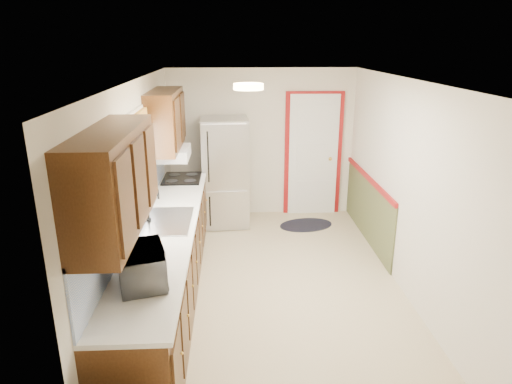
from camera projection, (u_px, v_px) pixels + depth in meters
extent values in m
cube|color=#C0B087|center=(274.00, 286.00, 5.45)|extent=(3.20, 5.20, 0.12)
cube|color=white|center=(277.00, 81.00, 4.70)|extent=(3.20, 5.20, 0.12)
cube|color=beige|center=(261.00, 144.00, 7.44)|extent=(3.20, 0.10, 2.40)
cube|color=beige|center=(313.00, 322.00, 2.70)|extent=(3.20, 0.10, 2.40)
cube|color=beige|center=(139.00, 193.00, 5.00)|extent=(0.10, 5.20, 2.40)
cube|color=beige|center=(408.00, 189.00, 5.14)|extent=(0.10, 5.20, 2.40)
cube|color=#3C200D|center=(167.00, 267.00, 4.97)|extent=(0.60, 4.00, 0.90)
cube|color=silver|center=(166.00, 227.00, 4.82)|extent=(0.63, 4.00, 0.04)
cube|color=#5D8DE3|center=(135.00, 201.00, 4.71)|extent=(0.02, 4.00, 0.55)
cube|color=#3C200D|center=(114.00, 181.00, 3.30)|extent=(0.35, 1.40, 0.75)
cube|color=#3C200D|center=(166.00, 120.00, 5.86)|extent=(0.35, 1.20, 0.75)
cube|color=white|center=(134.00, 161.00, 4.68)|extent=(0.02, 1.00, 0.90)
cube|color=orange|center=(135.00, 127.00, 4.57)|extent=(0.05, 1.12, 0.24)
cube|color=#B7B7BC|center=(167.00, 221.00, 4.91)|extent=(0.52, 0.82, 0.02)
cube|color=white|center=(172.00, 153.00, 6.05)|extent=(0.45, 0.60, 0.15)
cube|color=maroon|center=(313.00, 155.00, 7.52)|extent=(0.94, 0.05, 2.08)
cube|color=white|center=(313.00, 156.00, 7.49)|extent=(0.80, 0.04, 2.00)
cube|color=#515831|center=(368.00, 209.00, 6.66)|extent=(0.02, 2.30, 0.90)
cube|color=maroon|center=(369.00, 179.00, 6.51)|extent=(0.04, 2.30, 0.06)
cylinder|color=#FFD88C|center=(248.00, 87.00, 4.51)|extent=(0.30, 0.30, 0.06)
imported|color=white|center=(142.00, 263.00, 3.61)|extent=(0.43, 0.59, 0.36)
cube|color=#B7B7BC|center=(225.00, 172.00, 7.10)|extent=(0.74, 0.69, 1.69)
cylinder|color=black|center=(209.00, 185.00, 6.76)|extent=(0.02, 0.02, 1.19)
ellipsoid|color=black|center=(306.00, 225.00, 7.26)|extent=(0.95, 0.73, 0.01)
cube|color=black|center=(182.00, 178.00, 6.42)|extent=(0.52, 0.62, 0.02)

